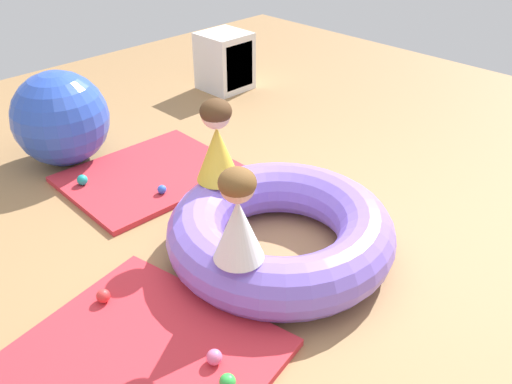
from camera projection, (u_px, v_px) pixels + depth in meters
name	position (u px, v px, depth m)	size (l,w,h in m)	color
ground_plane	(271.00, 246.00, 3.32)	(8.00, 8.00, 0.00)	#9E7549
gym_mat_near_right	(150.00, 175.00, 4.02)	(1.17, 0.93, 0.04)	red
inflatable_cushion	(280.00, 232.00, 3.17)	(1.32, 1.32, 0.33)	#8466E0
child_in_yellow	(217.00, 142.00, 3.23)	(0.30, 0.30, 0.52)	yellow
child_in_white	(238.00, 216.00, 2.58)	(0.35, 0.35, 0.50)	white
play_ball_green	(228.00, 382.00, 2.38)	(0.07, 0.07, 0.07)	green
play_ball_red	(103.00, 296.00, 2.84)	(0.07, 0.07, 0.07)	red
play_ball_blue	(162.00, 189.00, 3.75)	(0.06, 0.06, 0.06)	blue
play_ball_pink	(214.00, 357.00, 2.49)	(0.07, 0.07, 0.07)	pink
play_ball_teal	(82.00, 180.00, 3.85)	(0.08, 0.08, 0.08)	teal
exercise_ball_large	(61.00, 118.00, 4.06)	(0.71, 0.71, 0.71)	blue
storage_cube	(226.00, 62.00, 5.41)	(0.44, 0.44, 0.56)	silver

